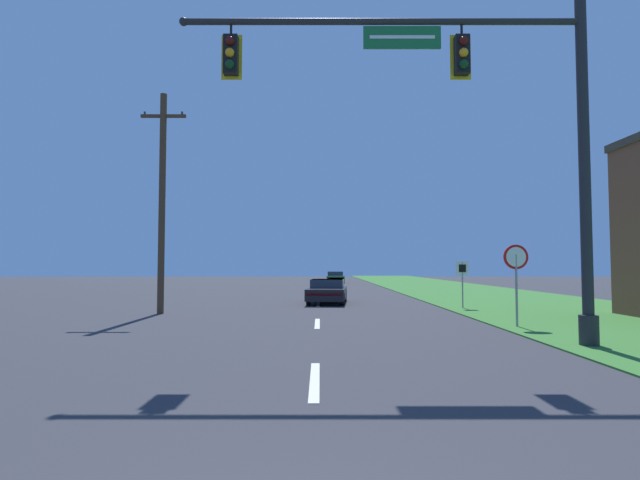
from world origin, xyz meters
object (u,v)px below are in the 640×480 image
object	(u,v)px
car_ahead	(329,291)
stop_sign	(518,267)
route_sign_post	(464,274)
signal_mast	(489,124)
utility_pole_near	(164,199)
far_car	(337,277)

from	to	relation	value
car_ahead	stop_sign	xyz separation A→B (m)	(5.66, -9.81, 1.26)
car_ahead	route_sign_post	world-z (taller)	route_sign_post
signal_mast	stop_sign	size ratio (longest dim) A/B	3.97
utility_pole_near	stop_sign	bearing A→B (deg)	-19.55
stop_sign	route_sign_post	xyz separation A→B (m)	(0.22, 6.59, -0.34)
stop_sign	utility_pole_near	world-z (taller)	utility_pole_near
route_sign_post	signal_mast	bearing A→B (deg)	-102.51
signal_mast	utility_pole_near	xyz separation A→B (m)	(-10.30, 7.95, -0.75)
utility_pole_near	signal_mast	bearing A→B (deg)	-37.68
far_car	stop_sign	world-z (taller)	stop_sign
far_car	route_sign_post	xyz separation A→B (m)	(4.65, -31.25, 0.92)
signal_mast	route_sign_post	world-z (taller)	signal_mast
route_sign_post	utility_pole_near	size ratio (longest dim) A/B	0.23
stop_sign	route_sign_post	bearing A→B (deg)	88.05
far_car	utility_pole_near	xyz separation A→B (m)	(-7.90, -33.46, 3.95)
far_car	stop_sign	size ratio (longest dim) A/B	1.77
signal_mast	route_sign_post	distance (m)	11.08
car_ahead	far_car	xyz separation A→B (m)	(1.24, 28.03, 0.00)
route_sign_post	utility_pole_near	world-z (taller)	utility_pole_near
stop_sign	signal_mast	bearing A→B (deg)	-119.61
car_ahead	route_sign_post	xyz separation A→B (m)	(5.89, -3.22, 0.92)
signal_mast	utility_pole_near	distance (m)	13.03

